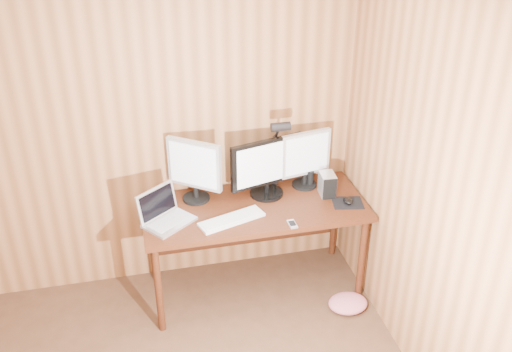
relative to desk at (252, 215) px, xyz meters
name	(u,v)px	position (x,y,z in m)	size (l,w,h in m)	color
room_shell	(120,336)	(-0.93, -1.70, 0.62)	(4.00, 4.00, 4.00)	#4D301D
desk	(252,215)	(0.00, 0.00, 0.00)	(1.60, 0.70, 0.75)	#3F1B0D
monitor_center	(267,167)	(0.12, 0.06, 0.35)	(0.56, 0.25, 0.44)	black
monitor_left	(194,169)	(-0.39, 0.11, 0.38)	(0.36, 0.28, 0.47)	black
monitor_right	(306,158)	(0.44, 0.12, 0.36)	(0.39, 0.19, 0.45)	black
laptop	(164,214)	(-0.65, -0.13, 0.18)	(0.41, 0.40, 0.23)	silver
keyboard	(232,219)	(-0.20, -0.23, 0.13)	(0.48, 0.28, 0.02)	silver
mousepad	(348,203)	(0.67, -0.19, 0.12)	(0.21, 0.18, 0.00)	black
mouse	(348,200)	(0.67, -0.19, 0.14)	(0.07, 0.11, 0.04)	black
hard_drive	(327,184)	(0.56, -0.04, 0.21)	(0.12, 0.16, 0.17)	silver
phone	(292,224)	(0.19, -0.37, 0.13)	(0.05, 0.10, 0.01)	silver
speaker	(310,178)	(0.48, 0.12, 0.18)	(0.05, 0.05, 0.13)	black
desk_lamp	(278,144)	(0.22, 0.14, 0.49)	(0.14, 0.20, 0.60)	black
fabric_pile	(348,303)	(0.62, -0.46, -0.58)	(0.29, 0.24, 0.09)	#D36675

